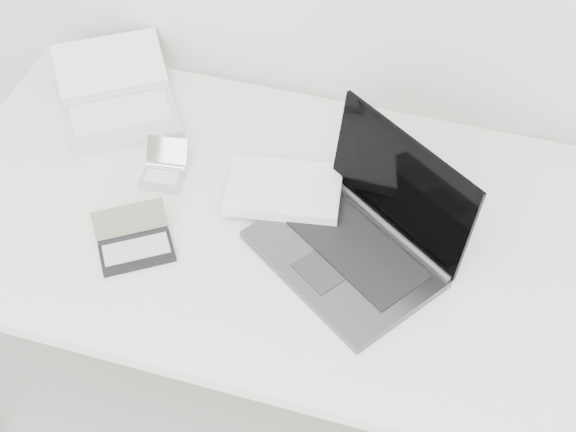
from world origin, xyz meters
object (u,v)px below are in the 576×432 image
(desk, at_px, (307,239))
(laptop_large, at_px, (339,224))
(palmtop_charcoal, at_px, (135,244))
(netbook_open_white, at_px, (118,104))

(desk, bearing_deg, laptop_large, -10.78)
(laptop_large, distance_m, palmtop_charcoal, 0.41)
(netbook_open_white, relative_size, palmtop_charcoal, 2.28)
(palmtop_charcoal, bearing_deg, netbook_open_white, 85.41)
(desk, xyz_separation_m, palmtop_charcoal, (-0.31, -0.16, 0.06))
(netbook_open_white, xyz_separation_m, palmtop_charcoal, (0.21, -0.38, -0.00))
(netbook_open_white, bearing_deg, laptop_large, -54.49)
(desk, relative_size, palmtop_charcoal, 8.82)
(netbook_open_white, bearing_deg, palmtop_charcoal, -94.25)
(desk, height_order, palmtop_charcoal, palmtop_charcoal)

